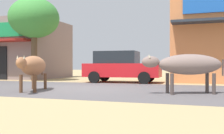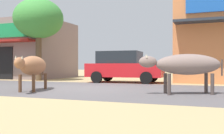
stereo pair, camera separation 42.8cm
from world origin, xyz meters
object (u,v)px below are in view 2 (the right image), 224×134
roadside_tree (39,19)px  cafe_chair_by_doorway (15,71)px  parked_hatchback_car (124,67)px  cow_near_brown (33,66)px  pedestrian_by_shop (177,64)px  cow_far_dark (186,65)px

roadside_tree → cafe_chair_by_doorway: 4.01m
parked_hatchback_car → cafe_chair_by_doorway: (-7.65, 0.52, -0.33)m
roadside_tree → cow_near_brown: (3.67, -5.27, -2.76)m
cafe_chair_by_doorway → pedestrian_by_shop: bearing=0.7°
parked_hatchback_car → cow_near_brown: bearing=-106.1°
parked_hatchback_car → cafe_chair_by_doorway: 7.68m
parked_hatchback_car → pedestrian_by_shop: parked_hatchback_car is taller
cow_far_dark → roadside_tree: bearing=153.1°
parked_hatchback_car → cow_near_brown: 5.68m
parked_hatchback_car → cow_far_dark: size_ratio=1.57×
cow_far_dark → cow_near_brown: bearing=-171.5°
roadside_tree → pedestrian_by_shop: roadside_tree is taller
cow_far_dark → pedestrian_by_shop: size_ratio=1.58×
parked_hatchback_car → cafe_chair_by_doorway: bearing=176.1°
roadside_tree → cafe_chair_by_doorway: (-2.41, 0.71, -3.13)m
pedestrian_by_shop → cafe_chair_by_doorway: (-10.34, -0.12, -0.43)m
roadside_tree → parked_hatchback_car: (5.25, 0.19, -2.80)m
cafe_chair_by_doorway → cow_near_brown: bearing=-44.5°
roadside_tree → cafe_chair_by_doorway: bearing=163.6°
cow_near_brown → cafe_chair_by_doorway: bearing=135.5°
cow_near_brown → pedestrian_by_shop: bearing=55.1°
cow_near_brown → cow_far_dark: bearing=8.5°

